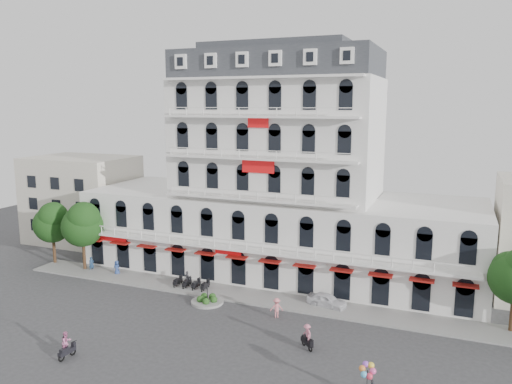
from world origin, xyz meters
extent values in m
plane|color=#38383A|center=(0.00, 0.00, 0.00)|extent=(120.00, 120.00, 0.00)
cube|color=gray|center=(0.00, 9.00, 0.08)|extent=(53.00, 4.00, 0.16)
cube|color=silver|center=(0.00, 18.00, 4.50)|extent=(45.00, 14.00, 9.00)
cube|color=silver|center=(0.00, 18.00, 15.50)|extent=(22.00, 12.00, 13.00)
cube|color=#2D3035|center=(0.00, 18.00, 23.50)|extent=(21.56, 11.76, 3.00)
cube|color=#2D3035|center=(0.00, 18.00, 25.40)|extent=(15.84, 8.64, 0.80)
cube|color=maroon|center=(0.00, 10.50, 3.50)|extent=(40.50, 1.00, 0.15)
cube|color=#BD0C0E|center=(0.00, 11.88, 13.00)|extent=(3.50, 0.10, 1.40)
cube|color=beige|center=(-30.00, 20.00, 6.00)|extent=(14.00, 10.00, 12.00)
cylinder|color=gray|center=(-3.00, 6.00, 0.12)|extent=(3.20, 3.20, 0.24)
cylinder|color=black|center=(-3.00, 6.00, 0.90)|extent=(0.08, 0.08, 1.40)
sphere|color=#214316|center=(-2.30, 6.00, 0.45)|extent=(0.70, 0.70, 0.70)
sphere|color=#214316|center=(-2.78, 6.66, 0.45)|extent=(0.70, 0.70, 0.70)
sphere|color=#214316|center=(-3.56, 6.42, 0.45)|extent=(0.70, 0.70, 0.70)
sphere|color=#214316|center=(-3.57, 5.60, 0.45)|extent=(0.70, 0.70, 0.70)
sphere|color=#214316|center=(-2.80, 5.33, 0.45)|extent=(0.70, 0.70, 0.70)
cylinder|color=#382314|center=(-26.00, 10.00, 1.76)|extent=(0.36, 0.36, 3.52)
sphere|color=#163511|center=(-26.00, 10.00, 4.96)|extent=(4.48, 4.48, 4.48)
sphere|color=#163511|center=(-25.50, 9.70, 6.00)|extent=(3.52, 3.52, 3.52)
sphere|color=#163511|center=(-26.40, 10.30, 5.60)|extent=(3.20, 3.20, 3.20)
cylinder|color=#382314|center=(-21.00, 9.50, 1.87)|extent=(0.36, 0.36, 3.74)
sphere|color=#163511|center=(-21.00, 9.50, 5.27)|extent=(4.76, 4.76, 4.76)
sphere|color=#163511|center=(-20.50, 9.20, 6.38)|extent=(3.74, 3.74, 3.74)
sphere|color=#163511|center=(-21.40, 9.80, 5.95)|extent=(3.40, 3.40, 3.40)
cylinder|color=#382314|center=(24.00, 10.00, 1.72)|extent=(0.36, 0.36, 3.43)
sphere|color=#163511|center=(23.60, 10.30, 5.46)|extent=(3.12, 3.12, 3.12)
imported|color=white|center=(8.07, 9.50, 0.66)|extent=(4.12, 2.27, 1.33)
cube|color=black|center=(-7.98, -7.64, 0.55)|extent=(0.50, 1.53, 0.35)
torus|color=black|center=(-7.92, -7.10, 0.28)|extent=(0.18, 0.61, 0.60)
torus|color=black|center=(-8.03, -8.19, 0.28)|extent=(0.18, 0.61, 0.60)
imported|color=#C86A9B|center=(-7.98, -7.64, 1.31)|extent=(0.73, 0.89, 1.71)
cube|color=black|center=(8.65, 0.73, 0.55)|extent=(1.31, 1.31, 0.35)
torus|color=black|center=(9.04, 0.34, 0.28)|extent=(0.51, 0.51, 0.60)
torus|color=black|center=(8.26, 1.12, 0.28)|extent=(0.51, 0.51, 0.60)
imported|color=#CD6D84|center=(8.65, 0.73, 1.25)|extent=(1.15, 1.15, 1.60)
imported|color=navy|center=(-16.43, 9.50, 0.83)|extent=(0.84, 0.57, 1.67)
imported|color=#57555D|center=(-7.24, 9.50, 0.80)|extent=(1.01, 0.77, 1.60)
imported|color=#E27780|center=(4.43, 5.38, 0.93)|extent=(1.36, 1.08, 1.85)
imported|color=navy|center=(-20.00, 9.50, 0.83)|extent=(0.67, 0.73, 1.66)
cylinder|color=black|center=(14.23, -4.38, 1.00)|extent=(0.04, 0.04, 2.00)
sphere|color=#E54C99|center=(14.58, -4.38, 2.00)|extent=(0.44, 0.44, 0.44)
sphere|color=yellow|center=(14.41, -4.07, 2.21)|extent=(0.44, 0.44, 0.44)
sphere|color=#994CD8|center=(14.06, -4.07, 2.23)|extent=(0.44, 0.44, 0.44)
sphere|color=orange|center=(13.88, -4.38, 2.04)|extent=(0.44, 0.44, 0.44)
sphere|color=#4CB2E5|center=(14.06, -4.68, 1.81)|extent=(0.44, 0.44, 0.44)
sphere|color=#D8334C|center=(14.41, -4.68, 1.76)|extent=(0.44, 0.44, 0.44)
camera|label=1|loc=(18.72, -35.15, 19.19)|focal=35.00mm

